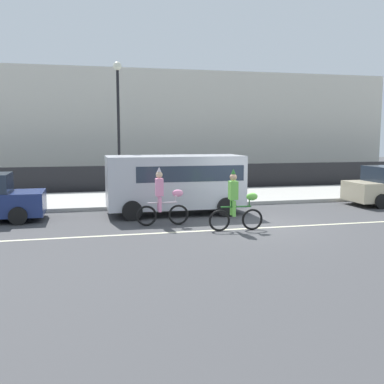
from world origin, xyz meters
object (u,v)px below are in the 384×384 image
parade_cyclist_lime (237,204)px  parked_van_silver (177,180)px  parade_cyclist_pink (163,200)px  street_lamp_post (118,110)px  pedestrian_onlooker (241,175)px

parade_cyclist_lime → parked_van_silver: parked_van_silver is taller
parade_cyclist_pink → street_lamp_post: (-0.97, 5.37, 3.15)m
parked_van_silver → pedestrian_onlooker: 5.68m
parked_van_silver → pedestrian_onlooker: (3.98, 4.03, -0.27)m
pedestrian_onlooker → parked_van_silver: bearing=-134.6°
parade_cyclist_lime → parade_cyclist_pink: bearing=146.9°
parade_cyclist_pink → parade_cyclist_lime: bearing=-33.1°
parade_cyclist_pink → parked_van_silver: parked_van_silver is taller
parade_cyclist_pink → parade_cyclist_lime: (2.06, -1.34, 0.00)m
parade_cyclist_lime → pedestrian_onlooker: 7.94m
parked_van_silver → parade_cyclist_lime: bearing=-70.8°
parade_cyclist_pink → pedestrian_onlooker: (4.86, 6.09, 0.17)m
parade_cyclist_lime → street_lamp_post: bearing=114.3°
parked_van_silver → pedestrian_onlooker: size_ratio=3.09×
parade_cyclist_lime → parked_van_silver: (-1.18, 3.39, 0.44)m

